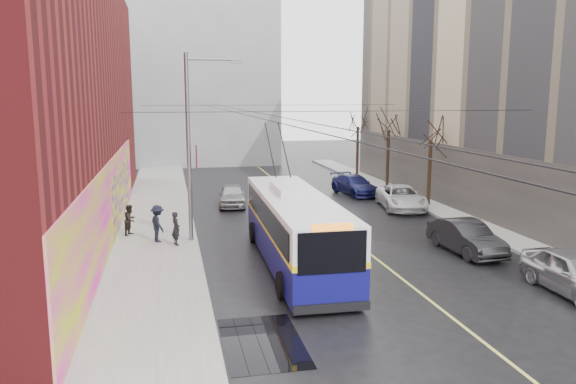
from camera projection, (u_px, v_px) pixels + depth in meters
The scene contains 22 objects.
ground at pixel (394, 308), 18.84m from camera, with size 140.00×140.00×0.00m, color black.
sidewalk_left at pixel (156, 233), 28.75m from camera, with size 4.00×60.00×0.15m, color gray.
sidewalk_right at pixel (459, 218), 32.24m from camera, with size 2.00×60.00×0.15m, color gray.
lane_line at pixel (324, 218), 32.64m from camera, with size 0.12×50.00×0.01m, color #BFB74C.
building_right at pixel (568, 80), 34.47m from camera, with size 14.06×36.00×16.00m.
building_far at pixel (178, 77), 59.44m from camera, with size 20.50×12.10×18.00m.
streetlight_pole at pixel (192, 143), 26.39m from camera, with size 2.65×0.60×9.00m.
catenary_wires at pixel (252, 110), 31.49m from camera, with size 18.00×60.00×0.22m.
tree_near at pixel (431, 129), 35.27m from camera, with size 3.20×3.20×6.40m.
tree_mid at pixel (389, 120), 41.97m from camera, with size 3.20×3.20×6.68m.
tree_far at pixel (358, 118), 48.73m from camera, with size 3.20×3.20×6.57m.
puddle at pixel (262, 342), 16.24m from camera, with size 2.28×3.84×0.01m, color black.
pigeons_flying at pixel (265, 84), 27.43m from camera, with size 2.87×4.36×0.73m.
trolleybus at pixel (295, 228), 23.48m from camera, with size 3.04×12.13×5.71m.
parked_car_a at pixel (575, 273), 20.05m from camera, with size 1.86×4.63×1.58m, color #9E9FA2.
parked_car_b at pixel (466, 237), 25.35m from camera, with size 1.57×4.49×1.48m, color #242326.
parked_car_c at pixel (401, 197), 35.28m from camera, with size 2.42×5.26×1.46m, color silver.
parked_car_d at pixel (355, 185), 40.37m from camera, with size 1.95×4.80×1.39m, color #161950.
following_car at pixel (232, 195), 36.21m from camera, with size 1.68×4.17×1.42m, color #98999D.
pedestrian_a at pixel (176, 228), 26.12m from camera, with size 0.58×0.38×1.58m, color black.
pedestrian_b at pixel (130, 220), 28.03m from camera, with size 0.75×0.59×1.55m, color black.
pedestrian_c at pixel (158, 224), 26.67m from camera, with size 1.15×0.66×1.78m, color black.
Camera 1 is at (-7.22, -16.77, 7.04)m, focal length 35.00 mm.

